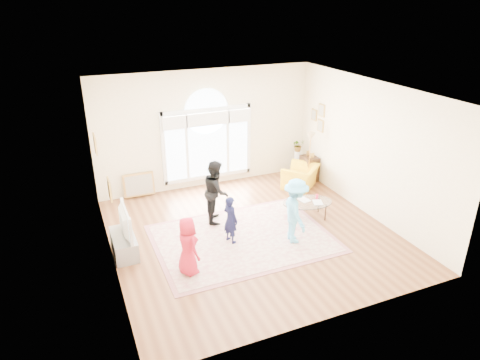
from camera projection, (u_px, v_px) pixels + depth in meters
name	position (u px, v px, depth m)	size (l,w,h in m)	color
ground	(252.00, 233.00, 9.59)	(6.00, 6.00, 0.00)	brown
room_shell	(209.00, 132.00, 11.36)	(6.00, 6.00, 6.00)	#FAEDC6
area_rug	(243.00, 238.00, 9.37)	(3.60, 2.60, 0.02)	#C4B49C
rug_border	(243.00, 239.00, 9.37)	(3.80, 2.80, 0.01)	#9B5D5F
tv_console	(124.00, 244.00, 8.78)	(0.45, 1.00, 0.42)	gray
television	(122.00, 222.00, 8.57)	(0.17, 1.05, 0.60)	black
coffee_table	(308.00, 203.00, 10.11)	(1.32, 0.98, 0.54)	silver
armchair	(301.00, 177.00, 11.79)	(0.96, 0.84, 0.62)	yellow
side_cabinet	(309.00, 168.00, 12.27)	(0.40, 0.50, 0.70)	black
floor_lamp	(311.00, 141.00, 11.61)	(0.26, 0.26, 1.51)	black
plant_pedestal	(297.00, 162.00, 12.70)	(0.20, 0.20, 0.70)	white
potted_plant	(298.00, 145.00, 12.49)	(0.34, 0.29, 0.37)	#33722D
leaning_picture	(140.00, 197.00, 11.34)	(0.80, 0.05, 0.62)	tan
child_red	(188.00, 246.00, 7.98)	(0.57, 0.37, 1.17)	#B8192F
child_navy	(230.00, 219.00, 9.04)	(0.39, 0.25, 1.06)	#111436
child_black	(216.00, 191.00, 9.86)	(0.72, 0.56, 1.48)	black
child_blue	(295.00, 211.00, 8.99)	(0.93, 0.53, 1.43)	#5ABDED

